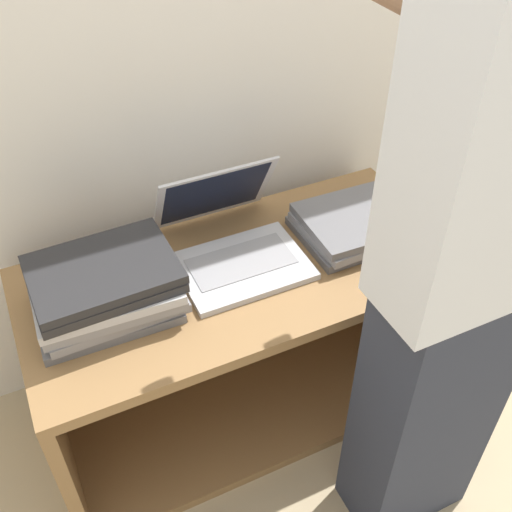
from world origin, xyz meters
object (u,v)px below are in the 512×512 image
at_px(laptop_open, 233,242).
at_px(person, 465,272).
at_px(laptop_stack_left, 105,289).
at_px(laptop_stack_right, 360,222).

xyz_separation_m(laptop_open, person, (0.28, -0.59, 0.26)).
bearing_deg(laptop_open, laptop_stack_left, -170.72).
relative_size(laptop_open, person, 0.22).
distance_m(laptop_stack_right, person, 0.60).
xyz_separation_m(laptop_stack_left, laptop_stack_right, (0.79, -0.00, -0.04)).
bearing_deg(person, laptop_stack_right, 77.73).
xyz_separation_m(laptop_stack_left, person, (0.67, -0.53, 0.23)).
bearing_deg(laptop_stack_left, laptop_stack_right, -0.24).
distance_m(laptop_stack_left, laptop_stack_right, 0.79).
distance_m(laptop_open, person, 0.71).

